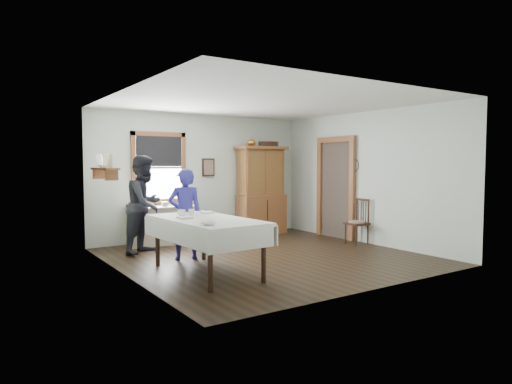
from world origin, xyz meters
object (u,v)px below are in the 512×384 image
at_px(dining_table, 206,246).
at_px(woman_blue, 185,218).
at_px(figure_dark, 145,208).
at_px(china_hutch, 261,190).
at_px(pail, 238,232).
at_px(spindle_chair, 357,221).
at_px(wicker_basket, 244,233).
at_px(work_counter, 161,225).

xyz_separation_m(dining_table, woman_blue, (0.15, 1.07, 0.31)).
height_order(dining_table, figure_dark, figure_dark).
relative_size(china_hutch, figure_dark, 1.22).
height_order(china_hutch, dining_table, china_hutch).
relative_size(dining_table, pail, 6.38).
bearing_deg(spindle_chair, dining_table, -169.44).
relative_size(wicker_basket, woman_blue, 0.26).
bearing_deg(wicker_basket, china_hutch, 23.00).
relative_size(spindle_chair, pail, 2.85).
distance_m(pail, figure_dark, 2.31).
bearing_deg(pail, wicker_basket, 15.31).
relative_size(wicker_basket, figure_dark, 0.22).
relative_size(spindle_chair, woman_blue, 0.64).
relative_size(spindle_chair, wicker_basket, 2.50).
bearing_deg(china_hutch, figure_dark, -166.83).
relative_size(china_hutch, wicker_basket, 5.49).
distance_m(work_counter, china_hutch, 2.54).
bearing_deg(work_counter, wicker_basket, -3.70).
bearing_deg(work_counter, china_hutch, 4.76).
bearing_deg(dining_table, spindle_chair, 8.05).
height_order(woman_blue, figure_dark, figure_dark).
xyz_separation_m(wicker_basket, figure_dark, (-2.38, -0.40, 0.72)).
xyz_separation_m(work_counter, spindle_chair, (3.34, -2.15, 0.07)).
distance_m(dining_table, spindle_chair, 3.73).
relative_size(china_hutch, woman_blue, 1.41).
xyz_separation_m(dining_table, wicker_basket, (2.17, 2.42, -0.31)).
relative_size(dining_table, woman_blue, 1.44).
distance_m(spindle_chair, pail, 2.54).
distance_m(dining_table, figure_dark, 2.07).
distance_m(china_hutch, dining_table, 3.95).
distance_m(spindle_chair, wicker_basket, 2.46).
height_order(china_hutch, pail, china_hutch).
bearing_deg(woman_blue, dining_table, 96.87).
height_order(pail, figure_dark, figure_dark).
bearing_deg(china_hutch, spindle_chair, -67.44).
relative_size(work_counter, spindle_chair, 1.47).
distance_m(china_hutch, woman_blue, 3.14).
relative_size(china_hutch, pail, 6.25).
distance_m(pail, woman_blue, 2.31).
bearing_deg(woman_blue, china_hutch, -133.95).
distance_m(dining_table, pail, 3.09).
bearing_deg(dining_table, pail, 50.14).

